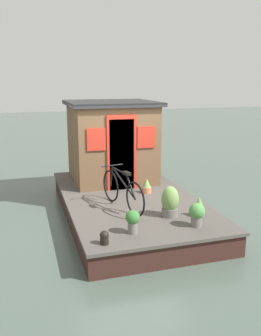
{
  "coord_description": "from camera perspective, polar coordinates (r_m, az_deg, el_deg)",
  "views": [
    {
      "loc": [
        -7.62,
        2.25,
        3.06
      ],
      "look_at": [
        -0.2,
        0.0,
        1.18
      ],
      "focal_mm": 38.78,
      "sensor_mm": 36.0,
      "label": 1
    }
  ],
  "objects": [
    {
      "name": "ground_plane",
      "position": [
        8.51,
        -0.39,
        -7.45
      ],
      "size": [
        60.0,
        60.0,
        0.0
      ],
      "primitive_type": "plane",
      "color": "#47564C"
    },
    {
      "name": "houseboat_cabin",
      "position": [
        9.54,
        -3.01,
        4.3
      ],
      "size": [
        2.18,
        2.23,
        2.06
      ],
      "color": "brown",
      "rests_on": "houseboat_deck"
    },
    {
      "name": "bicycle",
      "position": [
        7.44,
        -1.31,
        -3.54
      ],
      "size": [
        1.71,
        0.56,
        0.83
      ],
      "color": "black",
      "rests_on": "houseboat_deck"
    },
    {
      "name": "houseboat_deck",
      "position": [
        8.43,
        -0.4,
        -5.91
      ],
      "size": [
        5.26,
        2.87,
        0.48
      ],
      "color": "#4C4742",
      "rests_on": "ground_plane"
    },
    {
      "name": "mooring_bollard",
      "position": [
        5.96,
        -4.13,
        -10.81
      ],
      "size": [
        0.15,
        0.15,
        0.23
      ],
      "color": "black",
      "rests_on": "houseboat_deck"
    },
    {
      "name": "potted_plant_fern",
      "position": [
        6.3,
        0.35,
        -8.21
      ],
      "size": [
        0.25,
        0.25,
        0.41
      ],
      "color": "slate",
      "rests_on": "houseboat_deck"
    },
    {
      "name": "potted_plant_ivy",
      "position": [
        8.52,
        2.54,
        -2.82
      ],
      "size": [
        0.22,
        0.22,
        0.35
      ],
      "color": "#C6754C",
      "rests_on": "houseboat_deck"
    },
    {
      "name": "potted_plant_succulent",
      "position": [
        7.08,
        6.23,
        -5.33
      ],
      "size": [
        0.34,
        0.34,
        0.6
      ],
      "color": "slate",
      "rests_on": "houseboat_deck"
    },
    {
      "name": "potted_plant_sage",
      "position": [
        7.21,
        10.7,
        -6.04
      ],
      "size": [
        0.24,
        0.24,
        0.38
      ],
      "color": "slate",
      "rests_on": "houseboat_deck"
    },
    {
      "name": "potted_plant_geranium",
      "position": [
        6.68,
        10.36,
        -7.05
      ],
      "size": [
        0.29,
        0.29,
        0.44
      ],
      "color": "slate",
      "rests_on": "houseboat_deck"
    }
  ]
}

